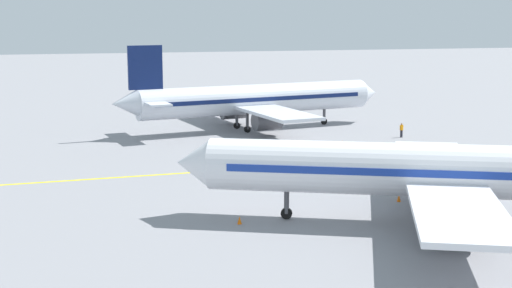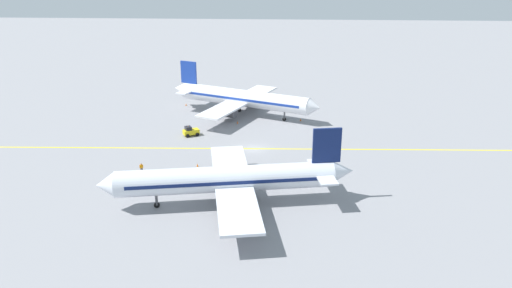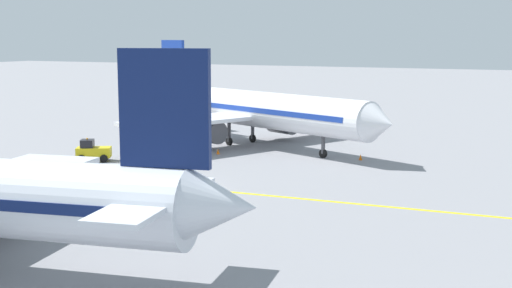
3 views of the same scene
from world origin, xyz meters
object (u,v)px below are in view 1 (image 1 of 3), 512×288
Objects in this scene: traffic_cone_mid_apron at (240,220)px; traffic_cone_by_wingtip at (343,143)px; airplane_adjacent_stand at (254,100)px; traffic_cone_near_nose at (399,198)px; ground_crew_worker at (402,130)px; baggage_tug_white at (444,163)px; airplane_at_gate at (436,172)px.

traffic_cone_by_wingtip is at bearing -34.49° from traffic_cone_mid_apron.
airplane_adjacent_stand is 64.39× the size of traffic_cone_mid_apron.
airplane_adjacent_stand is 64.39× the size of traffic_cone_near_nose.
ground_crew_worker is at bearing -70.17° from traffic_cone_by_wingtip.
ground_crew_worker is (-9.71, -15.18, -2.80)m from airplane_adjacent_stand.
baggage_tug_white reaches higher than ground_crew_worker.
traffic_cone_near_nose is (6.23, -0.46, -3.43)m from airplane_at_gate.
airplane_at_gate is 10.10× the size of baggage_tug_white.
airplane_adjacent_stand reaches higher than traffic_cone_near_nose.
airplane_at_gate is at bearing -177.62° from airplane_adjacent_stand.
airplane_adjacent_stand is 29.83m from baggage_tug_white.
airplane_at_gate is 7.13m from traffic_cone_near_nose.
baggage_tug_white is at bearing -31.60° from airplane_at_gate.
airplane_at_gate is 42.11m from airplane_adjacent_stand.
traffic_cone_mid_apron is 31.20m from traffic_cone_by_wingtip.
airplane_adjacent_stand reaches higher than ground_crew_worker.
airplane_at_gate is 61.52× the size of traffic_cone_by_wingtip.
airplane_adjacent_stand reaches higher than baggage_tug_white.
airplane_adjacent_stand is at bearing 27.75° from traffic_cone_by_wingtip.
ground_crew_worker is at bearing -42.25° from traffic_cone_mid_apron.
traffic_cone_by_wingtip is (25.72, -17.66, 0.00)m from traffic_cone_mid_apron.
baggage_tug_white is 24.03m from traffic_cone_mid_apron.
airplane_adjacent_stand is (42.07, 1.75, 0.00)m from airplane_at_gate.
baggage_tug_white is 6.09× the size of traffic_cone_near_nose.
airplane_adjacent_stand is 36.07m from traffic_cone_near_nose.
baggage_tug_white is (-27.76, -10.55, -2.81)m from airplane_adjacent_stand.
traffic_cone_near_nose is at bearing -176.48° from airplane_adjacent_stand.
airplane_adjacent_stand reaches higher than traffic_cone_mid_apron.
traffic_cone_by_wingtip is (-3.05, 8.47, -0.63)m from ground_crew_worker.
airplane_at_gate reaches higher than ground_crew_worker.
airplane_adjacent_stand is 40.15m from traffic_cone_mid_apron.
traffic_cone_mid_apron is at bearing 164.12° from airplane_adjacent_stand.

